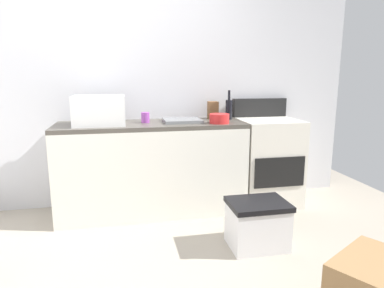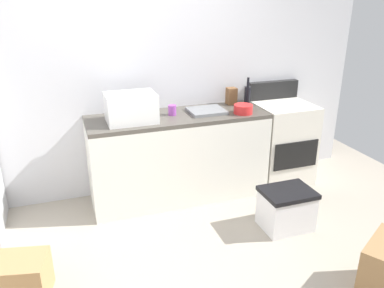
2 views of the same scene
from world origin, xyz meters
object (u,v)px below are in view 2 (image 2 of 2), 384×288
object	(u,v)px
knife_block	(231,96)
coffee_mug	(172,110)
wine_bottle	(247,95)
microwave	(131,108)
cardboard_box_small	(22,278)
mixing_bowl	(243,109)
stove_oven	(281,141)
storage_bin	(286,209)

from	to	relation	value
knife_block	coffee_mug	bearing A→B (deg)	-166.28
wine_bottle	coffee_mug	bearing A→B (deg)	-174.30
microwave	cardboard_box_small	bearing A→B (deg)	-135.25
microwave	mixing_bowl	size ratio (longest dim) A/B	2.42
coffee_mug	cardboard_box_small	bearing A→B (deg)	-142.96
stove_oven	knife_block	bearing A→B (deg)	160.52
stove_oven	microwave	size ratio (longest dim) A/B	2.39
stove_oven	mixing_bowl	size ratio (longest dim) A/B	5.79
coffee_mug	knife_block	xyz separation A→B (m)	(0.72, 0.18, 0.04)
cardboard_box_small	coffee_mug	bearing A→B (deg)	37.04
microwave	mixing_bowl	xyz separation A→B (m)	(1.11, -0.10, -0.09)
microwave	mixing_bowl	bearing A→B (deg)	-5.36
stove_oven	storage_bin	size ratio (longest dim) A/B	2.39
coffee_mug	cardboard_box_small	distance (m)	1.97
wine_bottle	stove_oven	bearing A→B (deg)	-14.55
knife_block	storage_bin	bearing A→B (deg)	-85.86
stove_oven	coffee_mug	distance (m)	1.36
knife_block	mixing_bowl	xyz separation A→B (m)	(-0.03, -0.36, -0.04)
coffee_mug	knife_block	size ratio (longest dim) A/B	0.56
stove_oven	coffee_mug	size ratio (longest dim) A/B	11.00
microwave	wine_bottle	bearing A→B (deg)	7.22
coffee_mug	mixing_bowl	distance (m)	0.71
wine_bottle	coffee_mug	distance (m)	0.87
stove_oven	storage_bin	xyz separation A→B (m)	(-0.47, -0.91, -0.27)
stove_oven	coffee_mug	bearing A→B (deg)	179.21
microwave	wine_bottle	distance (m)	1.30
mixing_bowl	cardboard_box_small	world-z (taller)	mixing_bowl
knife_block	cardboard_box_small	world-z (taller)	knife_block
coffee_mug	mixing_bowl	bearing A→B (deg)	-14.70
mixing_bowl	knife_block	bearing A→B (deg)	84.91
microwave	coffee_mug	xyz separation A→B (m)	(0.42, 0.08, -0.09)
wine_bottle	storage_bin	world-z (taller)	wine_bottle
microwave	wine_bottle	size ratio (longest dim) A/B	1.53
microwave	wine_bottle	world-z (taller)	wine_bottle
stove_oven	wine_bottle	xyz separation A→B (m)	(-0.40, 0.10, 0.54)
mixing_bowl	coffee_mug	bearing A→B (deg)	165.30
coffee_mug	knife_block	bearing A→B (deg)	13.72
microwave	coffee_mug	bearing A→B (deg)	10.32
microwave	mixing_bowl	distance (m)	1.12
cardboard_box_small	stove_oven	bearing A→B (deg)	21.56
stove_oven	cardboard_box_small	size ratio (longest dim) A/B	3.03
wine_bottle	storage_bin	xyz separation A→B (m)	(-0.07, -1.01, -0.82)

